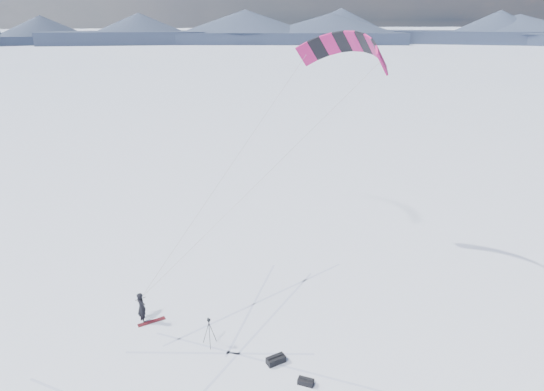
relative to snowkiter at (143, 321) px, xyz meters
name	(u,v)px	position (x,y,z in m)	size (l,w,h in m)	color
ground	(214,359)	(2.73, -4.10, 0.00)	(1800.00, 1800.00, 0.00)	white
horizon_hills	(210,289)	(2.73, -4.10, 3.81)	(704.00, 705.94, 9.12)	#1E2838
snow_tracks	(202,368)	(2.08, -4.46, 0.00)	(14.76, 10.25, 0.01)	#A8B3D5
snowkiter	(143,321)	(0.00, 0.00, 0.00)	(0.62, 0.41, 1.70)	black
snowboard	(152,322)	(0.40, -0.23, 0.02)	(1.42, 0.27, 0.04)	maroon
tripod	(209,328)	(2.82, -3.01, 0.94)	(0.66, 0.63, 1.47)	black
gear_bag_a	(276,360)	(5.32, -5.34, 0.17)	(0.91, 0.52, 0.39)	black
gear_bag_b	(306,382)	(6.04, -7.01, 0.14)	(0.73, 0.70, 0.31)	black
power_kite	(347,49)	(13.36, 3.75, 13.01)	(14.84, 7.03, 12.69)	#AB1357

